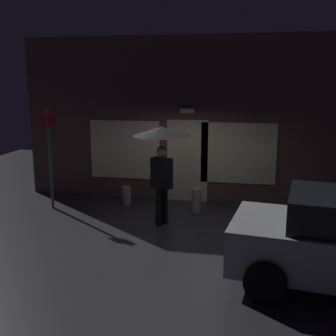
{
  "coord_description": "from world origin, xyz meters",
  "views": [
    {
      "loc": [
        1.55,
        -8.55,
        3.22
      ],
      "look_at": [
        -0.15,
        0.2,
        1.31
      ],
      "focal_mm": 43.97,
      "sensor_mm": 36.0,
      "label": 1
    }
  ],
  "objects_px": {
    "person_with_umbrella": "(162,146)",
    "street_sign_post": "(50,154)",
    "sidewalk_bollard": "(197,200)",
    "sidewalk_bollard_2": "(126,196)"
  },
  "relations": [
    {
      "from": "sidewalk_bollard_2",
      "to": "street_sign_post",
      "type": "bearing_deg",
      "value": -160.09
    },
    {
      "from": "street_sign_post",
      "to": "sidewalk_bollard_2",
      "type": "xyz_separation_m",
      "value": [
        1.78,
        0.64,
        -1.18
      ]
    },
    {
      "from": "person_with_umbrella",
      "to": "sidewalk_bollard_2",
      "type": "height_order",
      "value": "person_with_umbrella"
    },
    {
      "from": "person_with_umbrella",
      "to": "sidewalk_bollard",
      "type": "distance_m",
      "value": 1.95
    },
    {
      "from": "sidewalk_bollard",
      "to": "sidewalk_bollard_2",
      "type": "height_order",
      "value": "sidewalk_bollard"
    },
    {
      "from": "street_sign_post",
      "to": "sidewalk_bollard",
      "type": "distance_m",
      "value": 3.86
    },
    {
      "from": "street_sign_post",
      "to": "sidewalk_bollard_2",
      "type": "relative_size",
      "value": 5.23
    },
    {
      "from": "street_sign_post",
      "to": "sidewalk_bollard",
      "type": "bearing_deg",
      "value": 5.87
    },
    {
      "from": "person_with_umbrella",
      "to": "street_sign_post",
      "type": "xyz_separation_m",
      "value": [
        -3.0,
        0.65,
        -0.39
      ]
    },
    {
      "from": "person_with_umbrella",
      "to": "street_sign_post",
      "type": "relative_size",
      "value": 0.89
    }
  ]
}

